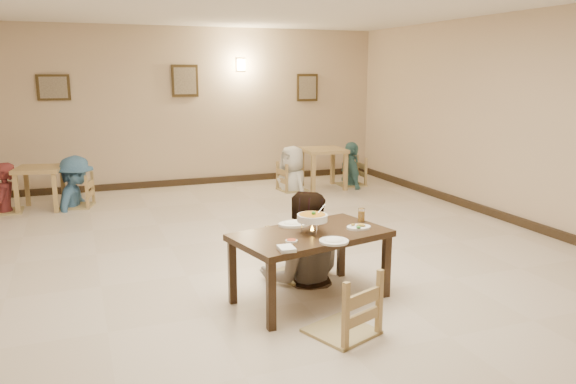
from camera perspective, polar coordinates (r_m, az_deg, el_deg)
name	(u,v)px	position (r m, az deg, el deg)	size (l,w,h in m)	color
floor	(264,266)	(6.46, -2.41, -7.50)	(10.00, 10.00, 0.00)	beige
wall_back	(180,108)	(10.97, -10.89, 8.42)	(10.00, 10.00, 0.00)	#CBB091
wall_right	(548,123)	(8.29, 24.89, 6.39)	(10.00, 10.00, 0.00)	#CBB091
baseboard_back	(184,182)	(11.12, -10.57, 0.99)	(8.00, 0.06, 0.12)	black
baseboard_right	(536,227)	(8.51, 23.89, -3.28)	(0.06, 10.00, 0.12)	black
picture_a	(53,87)	(10.74, -22.73, 9.77)	(0.55, 0.04, 0.45)	#352713
picture_b	(185,81)	(10.92, -10.43, 11.05)	(0.50, 0.04, 0.60)	#352713
picture_c	(307,88)	(11.65, 1.98, 10.55)	(0.45, 0.04, 0.55)	#352713
wall_sconce	(241,65)	(11.18, -4.81, 12.76)	(0.16, 0.05, 0.22)	#FFD88C
main_table	(311,240)	(5.35, 2.31, -4.94)	(1.59, 1.12, 0.68)	#352314
chair_far	(295,230)	(6.01, 0.75, -3.89)	(0.48, 0.48, 1.02)	tan
chair_near	(343,273)	(4.72, 5.56, -8.21)	(0.50, 0.50, 1.07)	tan
main_diner	(304,191)	(5.81, 1.60, 0.09)	(0.93, 0.73, 1.92)	gray
curry_warmer	(312,218)	(5.26, 2.49, -2.66)	(0.32, 0.29, 0.26)	silver
rice_plate_far	(294,224)	(5.57, 0.65, -3.24)	(0.32, 0.32, 0.07)	white
rice_plate_near	(334,241)	(5.04, 4.68, -4.97)	(0.26, 0.26, 0.06)	white
fried_plate	(359,227)	(5.50, 7.20, -3.51)	(0.24, 0.24, 0.05)	white
chili_dish	(291,241)	(5.03, 0.35, -4.99)	(0.11, 0.11, 0.02)	white
napkin_cutlery	(287,248)	(4.81, -0.15, -5.75)	(0.17, 0.27, 0.03)	white
drink_glass	(361,215)	(5.74, 7.46, -2.38)	(0.07, 0.07, 0.14)	white
bg_table_left	(39,175)	(9.78, -23.95, 1.55)	(0.81, 0.81, 0.69)	tan
bg_table_right	(323,156)	(10.59, 3.62, 3.69)	(0.80, 0.80, 0.76)	tan
bg_chair_ll	(2,180)	(9.78, -27.03, 1.13)	(0.50, 0.50, 1.06)	tan
bg_chair_lr	(75,176)	(9.73, -20.85, 1.54)	(0.49, 0.49, 1.03)	tan
bg_chair_rl	(292,164)	(10.38, 0.45, 2.87)	(0.47, 0.47, 1.00)	tan
bg_chair_rr	(351,159)	(10.93, 6.44, 3.35)	(0.49, 0.49, 1.03)	tan
bg_diner_a	(0,163)	(9.74, -27.18, 2.65)	(0.58, 0.38, 1.58)	maroon
bg_diner_b	(73,156)	(9.68, -20.99, 3.44)	(1.09, 0.62, 1.68)	teal
bg_diner_c	(292,146)	(10.33, 0.45, 4.71)	(0.82, 0.53, 1.67)	silver
bg_diner_d	(352,142)	(10.89, 6.48, 5.07)	(0.99, 0.41, 1.69)	#467A7D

